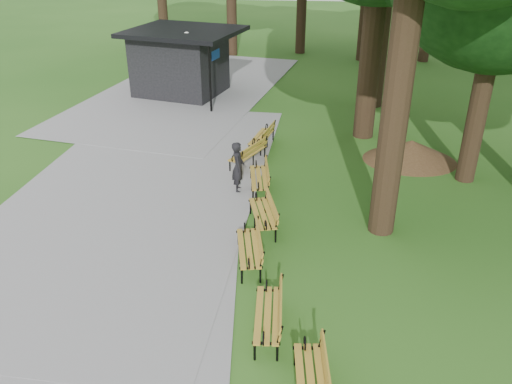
# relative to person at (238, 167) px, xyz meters

# --- Properties ---
(ground) EXTENTS (100.00, 100.00, 0.00)m
(ground) POSITION_rel_person_xyz_m (0.62, -3.15, -0.83)
(ground) COLOR #295E1B
(ground) RESTS_ON ground
(path) EXTENTS (12.00, 38.00, 0.06)m
(path) POSITION_rel_person_xyz_m (-3.38, -0.15, -0.80)
(path) COLOR gray
(path) RESTS_ON ground
(person) EXTENTS (0.49, 0.66, 1.65)m
(person) POSITION_rel_person_xyz_m (0.00, 0.00, 0.00)
(person) COLOR black
(person) RESTS_ON ground
(kiosk) EXTENTS (5.96, 5.48, 3.16)m
(kiosk) POSITION_rel_person_xyz_m (-4.36, 10.38, 0.75)
(kiosk) COLOR black
(kiosk) RESTS_ON ground
(lamp_post) EXTENTS (0.32, 0.32, 3.20)m
(lamp_post) POSITION_rel_person_xyz_m (-3.69, 9.35, 1.47)
(lamp_post) COLOR black
(lamp_post) RESTS_ON ground
(dirt_mound) EXTENTS (2.78, 2.78, 0.77)m
(dirt_mound) POSITION_rel_person_xyz_m (5.77, 3.07, -0.44)
(dirt_mound) COLOR #47301C
(dirt_mound) RESTS_ON ground
(bench_0) EXTENTS (0.83, 1.95, 0.88)m
(bench_0) POSITION_rel_person_xyz_m (2.43, -8.02, -0.39)
(bench_0) COLOR #B48A29
(bench_0) RESTS_ON ground
(bench_1) EXTENTS (0.75, 1.93, 0.88)m
(bench_1) POSITION_rel_person_xyz_m (1.52, -6.35, -0.39)
(bench_1) COLOR #B48A29
(bench_1) RESTS_ON ground
(bench_2) EXTENTS (0.99, 1.99, 0.88)m
(bench_2) POSITION_rel_person_xyz_m (0.82, -3.94, -0.39)
(bench_2) COLOR #B48A29
(bench_2) RESTS_ON ground
(bench_3) EXTENTS (1.11, 2.00, 0.88)m
(bench_3) POSITION_rel_person_xyz_m (0.99, -2.16, -0.39)
(bench_3) COLOR #B48A29
(bench_3) RESTS_ON ground
(bench_4) EXTENTS (0.93, 1.98, 0.88)m
(bench_4) POSITION_rel_person_xyz_m (0.64, 0.10, -0.39)
(bench_4) COLOR #B48A29
(bench_4) RESTS_ON ground
(bench_5) EXTENTS (1.36, 2.00, 0.88)m
(bench_5) POSITION_rel_person_xyz_m (0.04, 2.04, -0.39)
(bench_5) COLOR #B48A29
(bench_5) RESTS_ON ground
(bench_6) EXTENTS (1.00, 1.99, 0.88)m
(bench_6) POSITION_rel_person_xyz_m (0.36, 3.67, -0.39)
(bench_6) COLOR #B48A29
(bench_6) RESTS_ON ground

